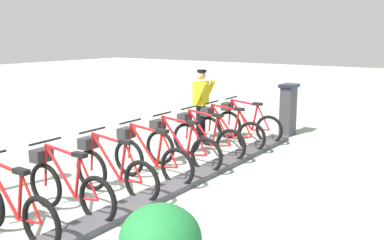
% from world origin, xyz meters
% --- Properties ---
extents(ground_plane, '(60.00, 60.00, 0.00)m').
position_xyz_m(ground_plane, '(0.00, 0.00, 0.00)').
color(ground_plane, '#A1A89C').
extents(dock_rail_base, '(0.44, 9.59, 0.10)m').
position_xyz_m(dock_rail_base, '(0.00, 0.00, 0.05)').
color(dock_rail_base, '#47474C').
rests_on(dock_rail_base, ground).
extents(payment_kiosk, '(0.36, 0.52, 1.28)m').
position_xyz_m(payment_kiosk, '(0.05, -5.35, 0.67)').
color(payment_kiosk, '#38383D').
rests_on(payment_kiosk, ground).
extents(bike_docked_0, '(1.72, 0.54, 1.02)m').
position_xyz_m(bike_docked_0, '(0.62, -4.20, 0.43)').
color(bike_docked_0, black).
rests_on(bike_docked_0, ground).
extents(bike_docked_1, '(1.72, 0.54, 1.02)m').
position_xyz_m(bike_docked_1, '(0.62, -3.32, 0.43)').
color(bike_docked_1, black).
rests_on(bike_docked_1, ground).
extents(bike_docked_2, '(1.72, 0.54, 1.02)m').
position_xyz_m(bike_docked_2, '(0.62, -2.44, 0.43)').
color(bike_docked_2, black).
rests_on(bike_docked_2, ground).
extents(bike_docked_3, '(1.72, 0.54, 1.02)m').
position_xyz_m(bike_docked_3, '(0.62, -1.56, 0.43)').
color(bike_docked_3, black).
rests_on(bike_docked_3, ground).
extents(bike_docked_4, '(1.72, 0.54, 1.02)m').
position_xyz_m(bike_docked_4, '(0.62, -0.68, 0.43)').
color(bike_docked_4, black).
rests_on(bike_docked_4, ground).
extents(bike_docked_5, '(1.72, 0.54, 1.02)m').
position_xyz_m(bike_docked_5, '(0.62, 0.20, 0.43)').
color(bike_docked_5, black).
rests_on(bike_docked_5, ground).
extents(bike_docked_6, '(1.72, 0.54, 1.02)m').
position_xyz_m(bike_docked_6, '(0.62, 1.08, 0.43)').
color(bike_docked_6, black).
rests_on(bike_docked_6, ground).
extents(bike_docked_7, '(1.72, 0.54, 1.02)m').
position_xyz_m(bike_docked_7, '(0.62, 1.96, 0.43)').
color(bike_docked_7, black).
rests_on(bike_docked_7, ground).
extents(worker_near_rack, '(0.50, 0.67, 1.66)m').
position_xyz_m(worker_near_rack, '(1.63, -3.81, 0.91)').
color(worker_near_rack, white).
rests_on(worker_near_rack, ground).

